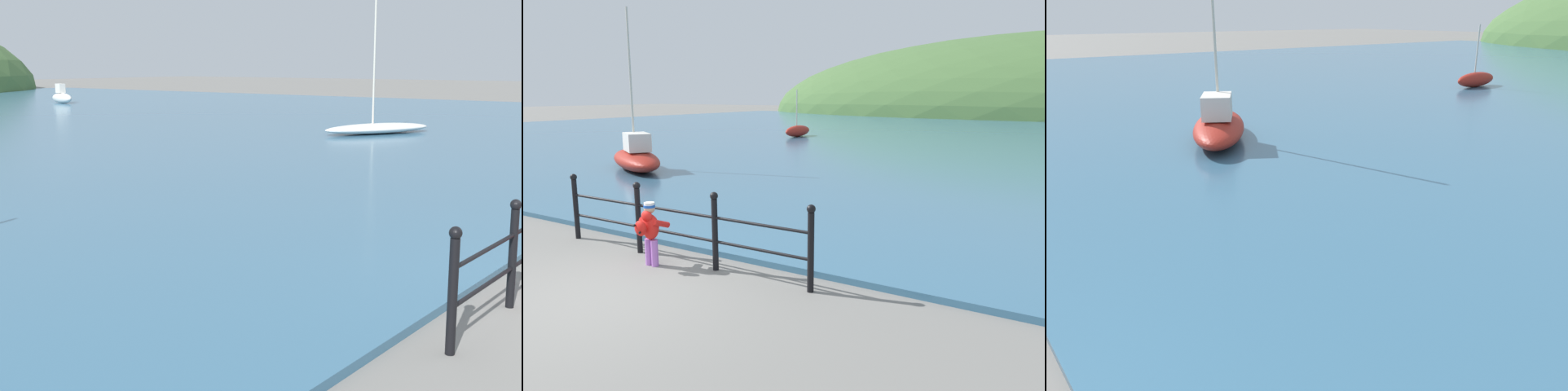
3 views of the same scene
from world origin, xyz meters
TOP-DOWN VIEW (x-y plane):
  - boat_twin_mast at (-10.17, 22.49)m, footprint 0.69×2.66m
  - boat_white_sailboat at (-7.83, 7.70)m, footprint 4.29×3.34m

SIDE VIEW (x-z plane):
  - boat_twin_mast at x=-10.17m, z-range -0.95..1.84m
  - boat_white_sailboat at x=-7.83m, z-range -2.14..3.18m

